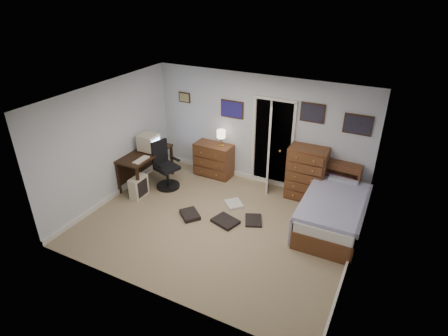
# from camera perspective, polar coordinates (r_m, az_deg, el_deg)

# --- Properties ---
(floor) EXTENTS (5.00, 4.00, 0.02)m
(floor) POSITION_cam_1_polar(r_m,az_deg,el_deg) (7.37, -1.08, -8.65)
(floor) COLOR tan
(floor) RESTS_ON ground
(computer_desk) EXTENTS (0.64, 1.36, 0.78)m
(computer_desk) POSITION_cam_1_polar(r_m,az_deg,el_deg) (8.69, -12.38, 1.35)
(computer_desk) COLOR black
(computer_desk) RESTS_ON floor
(crt_monitor) EXTENTS (0.41, 0.38, 0.38)m
(crt_monitor) POSITION_cam_1_polar(r_m,az_deg,el_deg) (8.57, -11.40, 3.84)
(crt_monitor) COLOR beige
(crt_monitor) RESTS_ON computer_desk
(keyboard) EXTENTS (0.16, 0.42, 0.03)m
(keyboard) POSITION_cam_1_polar(r_m,az_deg,el_deg) (8.20, -12.51, 1.22)
(keyboard) COLOR beige
(keyboard) RESTS_ON computer_desk
(pc_tower) EXTENTS (0.22, 0.44, 0.47)m
(pc_tower) POSITION_cam_1_polar(r_m,az_deg,el_deg) (8.32, -12.86, -2.82)
(pc_tower) COLOR beige
(pc_tower) RESTS_ON floor
(office_chair) EXTENTS (0.66, 0.66, 1.08)m
(office_chair) POSITION_cam_1_polar(r_m,az_deg,el_deg) (8.51, -8.92, -0.28)
(office_chair) COLOR black
(office_chair) RESTS_ON floor
(media_stack) EXTENTS (0.16, 0.16, 0.81)m
(media_stack) POSITION_cam_1_polar(r_m,az_deg,el_deg) (9.85, -7.07, 3.74)
(media_stack) COLOR maroon
(media_stack) RESTS_ON floor
(low_dresser) EXTENTS (0.92, 0.48, 0.80)m
(low_dresser) POSITION_cam_1_polar(r_m,az_deg,el_deg) (8.92, -1.57, 1.28)
(low_dresser) COLOR brown
(low_dresser) RESTS_ON floor
(table_lamp) EXTENTS (0.21, 0.21, 0.39)m
(table_lamp) POSITION_cam_1_polar(r_m,az_deg,el_deg) (8.55, -0.44, 5.13)
(table_lamp) COLOR gold
(table_lamp) RESTS_ON low_dresser
(doorway) EXTENTS (0.96, 1.12, 2.05)m
(doorway) POSITION_cam_1_polar(r_m,az_deg,el_deg) (8.58, 8.09, 4.35)
(doorway) COLOR black
(doorway) RESTS_ON floor
(tall_dresser) EXTENTS (0.81, 0.49, 1.17)m
(tall_dresser) POSITION_cam_1_polar(r_m,az_deg,el_deg) (8.09, 12.45, -0.82)
(tall_dresser) COLOR brown
(tall_dresser) RESTS_ON floor
(headboard_bookcase) EXTENTS (1.05, 0.33, 0.93)m
(headboard_bookcase) POSITION_cam_1_polar(r_m,az_deg,el_deg) (8.14, 16.37, -1.89)
(headboard_bookcase) COLOR brown
(headboard_bookcase) RESTS_ON floor
(bed) EXTENTS (1.16, 2.13, 0.69)m
(bed) POSITION_cam_1_polar(r_m,az_deg,el_deg) (7.47, 16.33, -6.24)
(bed) COLOR brown
(bed) RESTS_ON floor
(wall_posters) EXTENTS (4.38, 0.04, 0.60)m
(wall_posters) POSITION_cam_1_polar(r_m,az_deg,el_deg) (7.99, 9.22, 8.23)
(wall_posters) COLOR #331E11
(wall_posters) RESTS_ON floor
(floor_clutter) EXTENTS (1.70, 1.28, 0.09)m
(floor_clutter) POSITION_cam_1_polar(r_m,az_deg,el_deg) (7.55, -0.64, -7.27)
(floor_clutter) COLOR black
(floor_clutter) RESTS_ON floor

